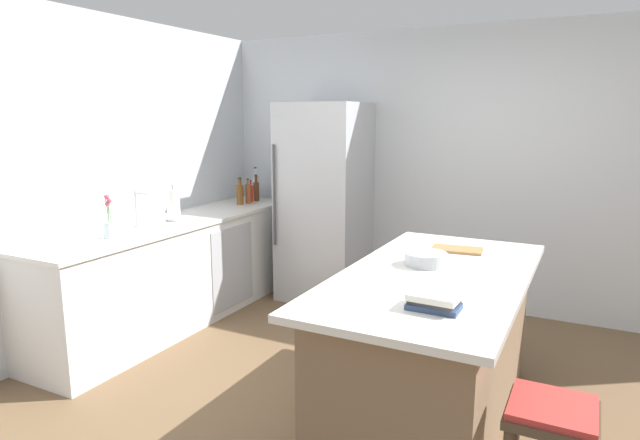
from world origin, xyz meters
The scene contains 18 objects.
ground_plane centered at (0.00, 0.00, 0.00)m, with size 7.20×7.20×0.00m, color brown.
wall_rear centered at (0.00, 2.25, 1.30)m, with size 6.00×0.10×2.60m, color silver.
wall_left centered at (-2.45, 0.00, 1.30)m, with size 0.10×6.00×2.60m, color silver.
counter_run_left centered at (-2.07, 0.69, 0.46)m, with size 0.68×2.85×0.91m.
kitchen_island centered at (0.38, 0.10, 0.47)m, with size 0.99×1.99×0.92m.
refrigerator centered at (-1.21, 1.85, 0.96)m, with size 0.77×0.74×1.93m.
bar_stool centered at (1.07, -0.59, 0.52)m, with size 0.36×0.36×0.63m.
sink_faucet centered at (-2.12, 0.30, 1.07)m, with size 0.15×0.05×0.30m.
flower_vase centered at (-2.02, -0.08, 1.00)m, with size 0.09×0.09×0.33m.
paper_towel_roll centered at (-2.06, 0.65, 1.05)m, with size 0.14×0.14×0.31m.
soda_bottle centered at (-2.12, 2.00, 1.05)m, with size 0.07×0.07×0.35m.
syrup_bottle centered at (-2.05, 1.91, 1.02)m, with size 0.06×0.06×0.28m.
hot_sauce_bottle centered at (-2.06, 1.82, 1.00)m, with size 0.05×0.05×0.23m.
vinegar_bottle centered at (-2.03, 1.72, 1.01)m, with size 0.06×0.06×0.26m.
whiskey_bottle centered at (-2.06, 1.62, 1.02)m, with size 0.07×0.07×0.28m.
cookbook_stack centered at (0.53, -0.48, 0.96)m, with size 0.24×0.18×0.08m.
mixing_bowl centered at (0.28, 0.24, 0.96)m, with size 0.26×0.26×0.08m.
cutting_board centered at (0.37, 0.67, 0.93)m, with size 0.34×0.22×0.02m.
Camera 1 is at (1.15, -2.85, 1.81)m, focal length 30.41 mm.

